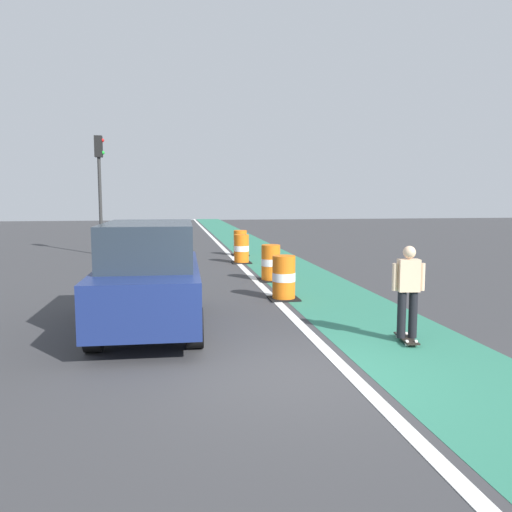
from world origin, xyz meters
TOP-DOWN VIEW (x-y plane):
  - ground_plane at (0.00, 0.00)m, footprint 100.00×100.00m
  - bike_lane_strip at (2.40, 12.00)m, footprint 2.50×80.00m
  - lane_divider_stripe at (0.90, 12.00)m, footprint 0.20×80.00m
  - skateboarder_on_lane at (2.44, 1.26)m, footprint 0.57×0.82m
  - parked_suv_nearest at (-2.02, 2.95)m, footprint 2.00×4.64m
  - traffic_barrel_front at (1.12, 5.31)m, footprint 0.73×0.73m
  - traffic_barrel_mid at (1.34, 8.19)m, footprint 0.73×0.73m
  - traffic_barrel_back at (1.03, 12.51)m, footprint 0.73×0.73m
  - traffic_barrel_far at (1.32, 15.06)m, footprint 0.73×0.73m
  - traffic_light_corner at (-4.59, 16.26)m, footprint 0.41×0.32m

SIDE VIEW (x-z plane):
  - ground_plane at x=0.00m, z-range 0.00..0.00m
  - bike_lane_strip at x=2.40m, z-range 0.00..0.01m
  - lane_divider_stripe at x=0.90m, z-range 0.00..0.01m
  - traffic_barrel_front at x=1.12m, z-range -0.01..1.08m
  - traffic_barrel_mid at x=1.34m, z-range -0.01..1.08m
  - traffic_barrel_back at x=1.03m, z-range -0.01..1.08m
  - traffic_barrel_far at x=1.32m, z-range -0.01..1.08m
  - skateboarder_on_lane at x=2.44m, z-range 0.07..1.76m
  - parked_suv_nearest at x=-2.02m, z-range 0.02..2.06m
  - traffic_light_corner at x=-4.59m, z-range 0.95..6.05m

